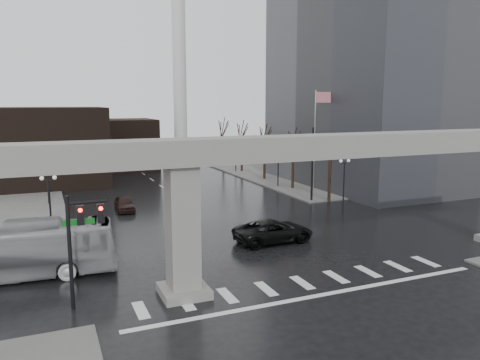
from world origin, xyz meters
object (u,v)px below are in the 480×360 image
Objects in this scene: pickup_truck at (274,231)px; far_car at (124,204)px; city_bus at (10,251)px; signal_mast_arm at (281,149)px.

pickup_truck is 17.52m from far_car.
pickup_truck is at bearing -81.21° from city_bus.
city_bus reaches higher than pickup_truck.
signal_mast_arm is 1.95× the size of pickup_truck.
signal_mast_arm reaches higher than pickup_truck.
signal_mast_arm reaches higher than city_bus.
pickup_truck is at bearing -120.08° from signal_mast_arm.
signal_mast_arm is at bearing -10.08° from far_car.
pickup_truck is 18.16m from city_bus.
pickup_truck is (-6.80, -11.75, -4.96)m from signal_mast_arm.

